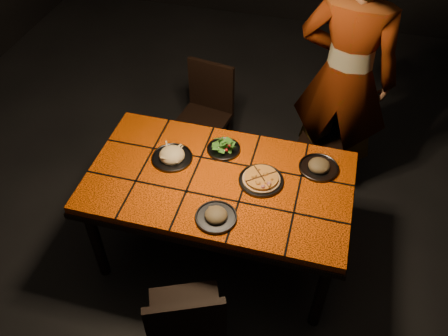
% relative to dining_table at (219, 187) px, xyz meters
% --- Properties ---
extents(room_shell, '(6.04, 7.04, 3.08)m').
position_rel_dining_table_xyz_m(room_shell, '(0.00, 0.00, 0.83)').
color(room_shell, black).
rests_on(room_shell, ground).
extents(dining_table, '(1.62, 0.92, 0.75)m').
position_rel_dining_table_xyz_m(dining_table, '(0.00, 0.00, 0.00)').
color(dining_table, '#F45307').
rests_on(dining_table, ground).
extents(chair_near, '(0.51, 0.51, 0.86)m').
position_rel_dining_table_xyz_m(chair_near, '(0.05, -0.82, -0.18)').
color(chair_near, black).
rests_on(chair_near, ground).
extents(chair_far_left, '(0.44, 0.44, 0.85)m').
position_rel_dining_table_xyz_m(chair_far_left, '(-0.37, 0.97, -0.18)').
color(chair_far_left, black).
rests_on(chair_far_left, ground).
extents(chair_far_right, '(0.44, 0.44, 0.85)m').
position_rel_dining_table_xyz_m(chair_far_right, '(0.61, 1.00, -0.18)').
color(chair_far_right, black).
rests_on(chair_far_right, ground).
extents(diner, '(0.75, 0.55, 1.92)m').
position_rel_dining_table_xyz_m(diner, '(0.64, 0.96, 0.29)').
color(diner, brown).
rests_on(diner, ground).
extents(plate_pizza, '(0.32, 0.32, 0.04)m').
position_rel_dining_table_xyz_m(plate_pizza, '(0.25, 0.04, 0.10)').
color(plate_pizza, '#37373C').
rests_on(plate_pizza, dining_table).
extents(plate_pasta, '(0.26, 0.26, 0.09)m').
position_rel_dining_table_xyz_m(plate_pasta, '(-0.33, 0.09, 0.10)').
color(plate_pasta, '#37373C').
rests_on(plate_pasta, dining_table).
extents(plate_salad, '(0.22, 0.22, 0.07)m').
position_rel_dining_table_xyz_m(plate_salad, '(-0.04, 0.25, 0.10)').
color(plate_salad, '#37373C').
rests_on(plate_salad, dining_table).
extents(plate_mushroom_a, '(0.24, 0.24, 0.08)m').
position_rel_dining_table_xyz_m(plate_mushroom_a, '(0.07, -0.30, 0.10)').
color(plate_mushroom_a, '#37373C').
rests_on(plate_mushroom_a, dining_table).
extents(plate_mushroom_b, '(0.25, 0.25, 0.08)m').
position_rel_dining_table_xyz_m(plate_mushroom_b, '(0.57, 0.24, 0.10)').
color(plate_mushroom_b, '#37373C').
rests_on(plate_mushroom_b, dining_table).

